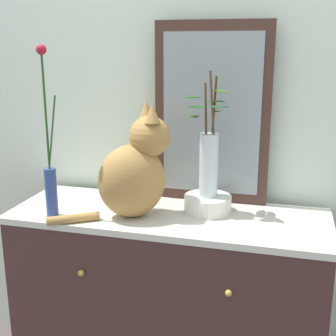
{
  "coord_description": "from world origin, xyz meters",
  "views": [
    {
      "loc": [
        0.42,
        -1.58,
        1.43
      ],
      "look_at": [
        0.0,
        0.0,
        0.99
      ],
      "focal_mm": 48.6,
      "sensor_mm": 36.0,
      "label": 1
    }
  ],
  "objects_px": {
    "vase_slim_green": "(50,173)",
    "candle_pillar": "(113,189)",
    "sideboard": "(168,306)",
    "bowl_porcelain": "(208,204)",
    "cat_sitting": "(135,171)",
    "vase_glass_clear": "(209,158)",
    "mirror_leaning": "(212,114)"
  },
  "relations": [
    {
      "from": "vase_slim_green",
      "to": "candle_pillar",
      "type": "relative_size",
      "value": 4.91
    },
    {
      "from": "sideboard",
      "to": "bowl_porcelain",
      "type": "relative_size",
      "value": 6.67
    },
    {
      "from": "cat_sitting",
      "to": "vase_slim_green",
      "type": "xyz_separation_m",
      "value": [
        -0.3,
        -0.08,
        -0.01
      ]
    },
    {
      "from": "cat_sitting",
      "to": "vase_glass_clear",
      "type": "xyz_separation_m",
      "value": [
        0.25,
        0.11,
        0.04
      ]
    },
    {
      "from": "vase_slim_green",
      "to": "mirror_leaning",
      "type": "bearing_deg",
      "value": 31.39
    },
    {
      "from": "candle_pillar",
      "to": "bowl_porcelain",
      "type": "bearing_deg",
      "value": -1.12
    },
    {
      "from": "vase_glass_clear",
      "to": "candle_pillar",
      "type": "xyz_separation_m",
      "value": [
        -0.39,
        0.01,
        -0.16
      ]
    },
    {
      "from": "mirror_leaning",
      "to": "cat_sitting",
      "type": "xyz_separation_m",
      "value": [
        -0.24,
        -0.25,
        -0.18
      ]
    },
    {
      "from": "mirror_leaning",
      "to": "bowl_porcelain",
      "type": "xyz_separation_m",
      "value": [
        0.02,
        -0.14,
        -0.33
      ]
    },
    {
      "from": "cat_sitting",
      "to": "candle_pillar",
      "type": "relative_size",
      "value": 3.37
    },
    {
      "from": "cat_sitting",
      "to": "bowl_porcelain",
      "type": "distance_m",
      "value": 0.31
    },
    {
      "from": "bowl_porcelain",
      "to": "candle_pillar",
      "type": "height_order",
      "value": "candle_pillar"
    },
    {
      "from": "cat_sitting",
      "to": "mirror_leaning",
      "type": "bearing_deg",
      "value": 46.05
    },
    {
      "from": "vase_glass_clear",
      "to": "candle_pillar",
      "type": "distance_m",
      "value": 0.42
    },
    {
      "from": "cat_sitting",
      "to": "candle_pillar",
      "type": "bearing_deg",
      "value": 139.22
    },
    {
      "from": "bowl_porcelain",
      "to": "candle_pillar",
      "type": "relative_size",
      "value": 1.43
    },
    {
      "from": "sideboard",
      "to": "mirror_leaning",
      "type": "height_order",
      "value": "mirror_leaning"
    },
    {
      "from": "sideboard",
      "to": "vase_glass_clear",
      "type": "distance_m",
      "value": 0.64
    },
    {
      "from": "bowl_porcelain",
      "to": "vase_glass_clear",
      "type": "relative_size",
      "value": 0.39
    },
    {
      "from": "sideboard",
      "to": "vase_slim_green",
      "type": "xyz_separation_m",
      "value": [
        -0.41,
        -0.14,
        0.57
      ]
    },
    {
      "from": "sideboard",
      "to": "mirror_leaning",
      "type": "bearing_deg",
      "value": 56.33
    },
    {
      "from": "vase_glass_clear",
      "to": "cat_sitting",
      "type": "bearing_deg",
      "value": -156.36
    },
    {
      "from": "vase_glass_clear",
      "to": "vase_slim_green",
      "type": "bearing_deg",
      "value": -160.77
    },
    {
      "from": "cat_sitting",
      "to": "vase_slim_green",
      "type": "distance_m",
      "value": 0.31
    },
    {
      "from": "vase_glass_clear",
      "to": "candle_pillar",
      "type": "height_order",
      "value": "vase_glass_clear"
    },
    {
      "from": "sideboard",
      "to": "vase_slim_green",
      "type": "relative_size",
      "value": 1.94
    },
    {
      "from": "vase_slim_green",
      "to": "vase_glass_clear",
      "type": "distance_m",
      "value": 0.59
    },
    {
      "from": "sideboard",
      "to": "bowl_porcelain",
      "type": "xyz_separation_m",
      "value": [
        0.14,
        0.06,
        0.43
      ]
    },
    {
      "from": "vase_slim_green",
      "to": "bowl_porcelain",
      "type": "distance_m",
      "value": 0.61
    },
    {
      "from": "mirror_leaning",
      "to": "vase_glass_clear",
      "type": "bearing_deg",
      "value": -83.36
    },
    {
      "from": "sideboard",
      "to": "vase_glass_clear",
      "type": "xyz_separation_m",
      "value": [
        0.14,
        0.06,
        0.62
      ]
    },
    {
      "from": "mirror_leaning",
      "to": "vase_glass_clear",
      "type": "distance_m",
      "value": 0.2
    }
  ]
}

